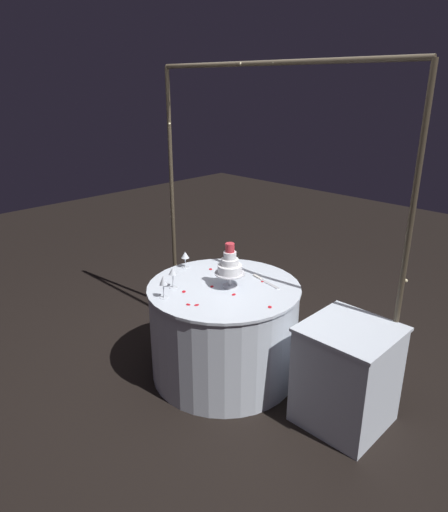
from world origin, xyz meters
TOP-DOWN VIEW (x-y plane):
  - ground_plane at (0.00, 0.00)m, footprint 12.00×12.00m
  - decorative_arch at (-0.00, 0.44)m, footprint 2.27×0.06m
  - main_table at (0.00, 0.00)m, footprint 1.12×1.12m
  - side_table at (0.95, 0.17)m, footprint 0.55×0.55m
  - tiered_cake at (0.03, 0.02)m, footprint 0.22×0.22m
  - wine_glass_0 at (-0.16, 0.24)m, footprint 0.06×0.06m
  - wine_glass_1 at (-0.16, -0.43)m, footprint 0.06×0.06m
  - wine_glass_2 at (-0.48, 0.04)m, footprint 0.07×0.07m
  - wine_glass_3 at (-0.24, -0.28)m, footprint 0.06×0.06m
  - cake_knife at (0.15, 0.27)m, footprint 0.29×0.08m
  - rose_petal_0 at (-0.05, -0.07)m, footprint 0.04×0.04m
  - rose_petal_1 at (0.15, -0.06)m, footprint 0.03×0.04m
  - rose_petal_2 at (0.15, 0.26)m, footprint 0.03×0.03m
  - rose_petal_3 at (-0.30, 0.15)m, footprint 0.04×0.04m
  - rose_petal_4 at (-0.22, 0.33)m, footprint 0.04×0.03m
  - rose_petal_5 at (-0.21, 0.20)m, footprint 0.04×0.03m
  - rose_petal_6 at (0.04, -0.38)m, footprint 0.04×0.03m
  - rose_petal_7 at (-0.13, -0.27)m, footprint 0.05×0.05m
  - rose_petal_8 at (0.45, -0.03)m, footprint 0.04×0.04m
  - rose_petal_9 at (0.09, -0.35)m, footprint 0.03×0.04m

SIDE VIEW (x-z plane):
  - ground_plane at x=0.00m, z-range 0.00..0.00m
  - side_table at x=0.95m, z-range 0.00..0.70m
  - main_table at x=0.00m, z-range 0.00..0.74m
  - rose_petal_0 at x=-0.05m, z-range 0.74..0.74m
  - rose_petal_1 at x=0.15m, z-range 0.74..0.74m
  - rose_petal_2 at x=0.15m, z-range 0.74..0.74m
  - rose_petal_3 at x=-0.30m, z-range 0.74..0.74m
  - rose_petal_4 at x=-0.22m, z-range 0.74..0.74m
  - rose_petal_5 at x=-0.21m, z-range 0.74..0.74m
  - rose_petal_6 at x=0.04m, z-range 0.74..0.74m
  - rose_petal_7 at x=-0.13m, z-range 0.74..0.74m
  - rose_petal_8 at x=0.45m, z-range 0.74..0.74m
  - rose_petal_9 at x=0.09m, z-range 0.74..0.74m
  - cake_knife at x=0.15m, z-range 0.73..0.75m
  - wine_glass_2 at x=-0.48m, z-range 0.77..0.90m
  - wine_glass_3 at x=-0.24m, z-range 0.78..0.93m
  - wine_glass_1 at x=-0.16m, z-range 0.77..0.94m
  - wine_glass_0 at x=-0.16m, z-range 0.78..0.95m
  - tiered_cake at x=0.03m, z-range 0.73..1.06m
  - decorative_arch at x=0.00m, z-range 0.35..2.62m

